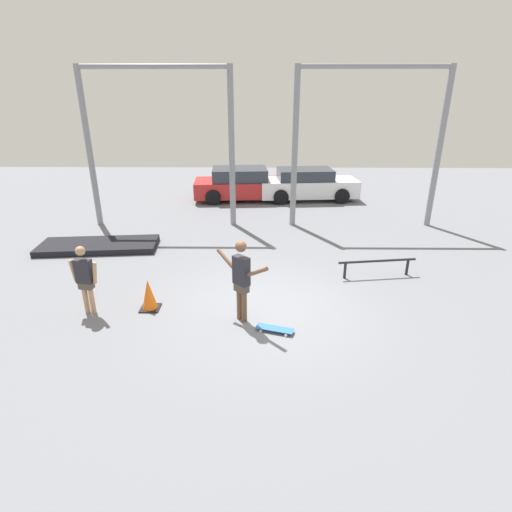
% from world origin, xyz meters
% --- Properties ---
extents(ground_plane, '(36.00, 36.00, 0.00)m').
position_xyz_m(ground_plane, '(0.00, 0.00, 0.00)').
color(ground_plane, slate).
extents(skateboarder, '(1.08, 1.04, 1.75)m').
position_xyz_m(skateboarder, '(-0.45, -0.47, 1.00)').
color(skateboarder, brown).
rests_on(skateboarder, ground_plane).
extents(skateboard, '(0.77, 0.42, 0.08)m').
position_xyz_m(skateboard, '(0.21, -0.91, 0.06)').
color(skateboard, '#2D66B2').
rests_on(skateboard, ground_plane).
extents(manual_pad, '(3.57, 1.65, 0.18)m').
position_xyz_m(manual_pad, '(-4.99, 3.60, 0.09)').
color(manual_pad, black).
rests_on(manual_pad, ground_plane).
extents(grind_rail, '(2.02, 0.34, 0.46)m').
position_xyz_m(grind_rail, '(2.90, 1.70, 0.35)').
color(grind_rail, black).
rests_on(grind_rail, ground_plane).
extents(canopy_support_left, '(5.02, 0.20, 5.24)m').
position_xyz_m(canopy_support_left, '(-3.47, 6.08, 3.20)').
color(canopy_support_left, gray).
rests_on(canopy_support_left, ground_plane).
extents(canopy_support_right, '(5.02, 0.20, 5.24)m').
position_xyz_m(canopy_support_right, '(3.47, 6.08, 3.20)').
color(canopy_support_right, gray).
rests_on(canopy_support_right, ground_plane).
extents(parked_car_red, '(4.39, 2.26, 1.38)m').
position_xyz_m(parked_car_red, '(-0.88, 9.76, 0.67)').
color(parked_car_red, red).
rests_on(parked_car_red, ground_plane).
extents(parked_car_white, '(4.34, 2.10, 1.35)m').
position_xyz_m(parked_car_white, '(1.97, 9.80, 0.66)').
color(parked_car_white, white).
rests_on(parked_car_white, ground_plane).
extents(bystander, '(0.64, 0.23, 1.52)m').
position_xyz_m(bystander, '(-3.72, -0.21, 0.84)').
color(bystander, tan).
rests_on(bystander, ground_plane).
extents(traffic_cone, '(0.41, 0.41, 0.70)m').
position_xyz_m(traffic_cone, '(-2.48, -0.03, 0.34)').
color(traffic_cone, black).
rests_on(traffic_cone, ground_plane).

